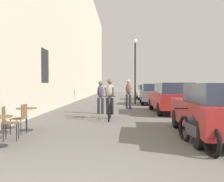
{
  "coord_description": "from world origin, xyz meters",
  "views": [
    {
      "loc": [
        0.68,
        -3.1,
        1.47
      ],
      "look_at": [
        0.15,
        12.64,
        1.06
      ],
      "focal_mm": 39.5,
      "sensor_mm": 36.0,
      "label": 1
    }
  ],
  "objects_px": {
    "cafe_chair_mid_toward_street": "(21,117)",
    "parked_motorcycle": "(197,130)",
    "cafe_table_mid": "(26,114)",
    "parked_car_second": "(171,97)",
    "pedestrian_mid": "(128,92)",
    "street_lamp": "(135,63)",
    "parked_car_nearest": "(216,110)",
    "cyclist_on_bicycle": "(110,100)",
    "parked_car_fourth": "(146,92)",
    "pedestrian_near": "(101,95)",
    "parked_car_third": "(152,94)",
    "cafe_chair_near_toward_street": "(8,121)"
  },
  "relations": [
    {
      "from": "parked_car_nearest",
      "to": "pedestrian_mid",
      "type": "bearing_deg",
      "value": 105.17
    },
    {
      "from": "cyclist_on_bicycle",
      "to": "cafe_chair_mid_toward_street",
      "type": "bearing_deg",
      "value": -127.62
    },
    {
      "from": "cyclist_on_bicycle",
      "to": "street_lamp",
      "type": "height_order",
      "value": "street_lamp"
    },
    {
      "from": "parked_car_second",
      "to": "parked_car_nearest",
      "type": "bearing_deg",
      "value": -90.05
    },
    {
      "from": "cyclist_on_bicycle",
      "to": "parked_car_nearest",
      "type": "height_order",
      "value": "cyclist_on_bicycle"
    },
    {
      "from": "pedestrian_mid",
      "to": "street_lamp",
      "type": "height_order",
      "value": "street_lamp"
    },
    {
      "from": "parked_car_nearest",
      "to": "parked_motorcycle",
      "type": "relative_size",
      "value": 2.01
    },
    {
      "from": "pedestrian_near",
      "to": "parked_motorcycle",
      "type": "distance_m",
      "value": 7.13
    },
    {
      "from": "cyclist_on_bicycle",
      "to": "pedestrian_near",
      "type": "distance_m",
      "value": 2.01
    },
    {
      "from": "cafe_table_mid",
      "to": "cyclist_on_bicycle",
      "type": "distance_m",
      "value": 3.67
    },
    {
      "from": "cafe_chair_mid_toward_street",
      "to": "parked_motorcycle",
      "type": "relative_size",
      "value": 0.42
    },
    {
      "from": "cafe_chair_near_toward_street",
      "to": "parked_car_second",
      "type": "xyz_separation_m",
      "value": [
        5.6,
        6.52,
        0.29
      ]
    },
    {
      "from": "cafe_chair_mid_toward_street",
      "to": "cyclist_on_bicycle",
      "type": "relative_size",
      "value": 0.51
    },
    {
      "from": "pedestrian_mid",
      "to": "cafe_table_mid",
      "type": "bearing_deg",
      "value": -116.6
    },
    {
      "from": "cafe_chair_mid_toward_street",
      "to": "parked_motorcycle",
      "type": "bearing_deg",
      "value": -16.31
    },
    {
      "from": "pedestrian_mid",
      "to": "parked_car_nearest",
      "type": "xyz_separation_m",
      "value": [
        2.15,
        -7.93,
        -0.22
      ]
    },
    {
      "from": "cafe_chair_mid_toward_street",
      "to": "street_lamp",
      "type": "distance_m",
      "value": 12.45
    },
    {
      "from": "pedestrian_near",
      "to": "parked_car_second",
      "type": "bearing_deg",
      "value": 8.56
    },
    {
      "from": "cafe_table_mid",
      "to": "pedestrian_mid",
      "type": "relative_size",
      "value": 0.41
    },
    {
      "from": "parked_car_nearest",
      "to": "parked_car_second",
      "type": "relative_size",
      "value": 0.97
    },
    {
      "from": "parked_car_fourth",
      "to": "parked_motorcycle",
      "type": "height_order",
      "value": "parked_car_fourth"
    },
    {
      "from": "cafe_table_mid",
      "to": "parked_car_second",
      "type": "xyz_separation_m",
      "value": [
        5.66,
        5.08,
        0.29
      ]
    },
    {
      "from": "pedestrian_near",
      "to": "street_lamp",
      "type": "height_order",
      "value": "street_lamp"
    },
    {
      "from": "parked_car_nearest",
      "to": "parked_car_fourth",
      "type": "distance_m",
      "value": 17.8
    },
    {
      "from": "cyclist_on_bicycle",
      "to": "parked_motorcycle",
      "type": "bearing_deg",
      "value": -64.2
    },
    {
      "from": "pedestrian_near",
      "to": "cafe_chair_mid_toward_street",
      "type": "bearing_deg",
      "value": -110.69
    },
    {
      "from": "cyclist_on_bicycle",
      "to": "parked_car_nearest",
      "type": "distance_m",
      "value": 4.69
    },
    {
      "from": "pedestrian_near",
      "to": "parked_motorcycle",
      "type": "height_order",
      "value": "pedestrian_near"
    },
    {
      "from": "parked_motorcycle",
      "to": "cafe_table_mid",
      "type": "bearing_deg",
      "value": 157.3
    },
    {
      "from": "pedestrian_near",
      "to": "street_lamp",
      "type": "relative_size",
      "value": 0.34
    },
    {
      "from": "cafe_chair_mid_toward_street",
      "to": "parked_car_nearest",
      "type": "relative_size",
      "value": 0.21
    },
    {
      "from": "cyclist_on_bicycle",
      "to": "pedestrian_mid",
      "type": "bearing_deg",
      "value": 77.94
    },
    {
      "from": "pedestrian_near",
      "to": "parked_motorcycle",
      "type": "relative_size",
      "value": 0.77
    },
    {
      "from": "cafe_table_mid",
      "to": "parked_motorcycle",
      "type": "distance_m",
      "value": 5.21
    },
    {
      "from": "cafe_table_mid",
      "to": "parked_motorcycle",
      "type": "relative_size",
      "value": 0.34
    },
    {
      "from": "pedestrian_near",
      "to": "parked_car_fourth",
      "type": "height_order",
      "value": "pedestrian_near"
    },
    {
      "from": "cafe_chair_near_toward_street",
      "to": "cafe_table_mid",
      "type": "relative_size",
      "value": 1.24
    },
    {
      "from": "pedestrian_mid",
      "to": "parked_car_nearest",
      "type": "bearing_deg",
      "value": -74.83
    },
    {
      "from": "parked_car_third",
      "to": "cafe_chair_near_toward_street",
      "type": "bearing_deg",
      "value": -113.64
    },
    {
      "from": "cafe_chair_near_toward_street",
      "to": "pedestrian_mid",
      "type": "distance_m",
      "value": 9.13
    },
    {
      "from": "pedestrian_near",
      "to": "parked_car_third",
      "type": "height_order",
      "value": "pedestrian_near"
    },
    {
      "from": "cafe_chair_mid_toward_street",
      "to": "parked_car_fourth",
      "type": "distance_m",
      "value": 18.34
    },
    {
      "from": "cafe_chair_mid_toward_street",
      "to": "parked_car_second",
      "type": "bearing_deg",
      "value": 45.62
    },
    {
      "from": "cyclist_on_bicycle",
      "to": "parked_car_fourth",
      "type": "height_order",
      "value": "cyclist_on_bicycle"
    },
    {
      "from": "cafe_table_mid",
      "to": "street_lamp",
      "type": "relative_size",
      "value": 0.15
    },
    {
      "from": "parked_car_nearest",
      "to": "parked_car_fourth",
      "type": "xyz_separation_m",
      "value": [
        -0.1,
        17.8,
        -0.03
      ]
    },
    {
      "from": "pedestrian_mid",
      "to": "street_lamp",
      "type": "distance_m",
      "value": 4.43
    },
    {
      "from": "parked_car_second",
      "to": "parked_car_fourth",
      "type": "distance_m",
      "value": 11.79
    },
    {
      "from": "cafe_chair_near_toward_street",
      "to": "cyclist_on_bicycle",
      "type": "xyz_separation_m",
      "value": [
        2.51,
        4.04,
        0.29
      ]
    },
    {
      "from": "parked_motorcycle",
      "to": "parked_car_fourth",
      "type": "bearing_deg",
      "value": 87.69
    }
  ]
}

